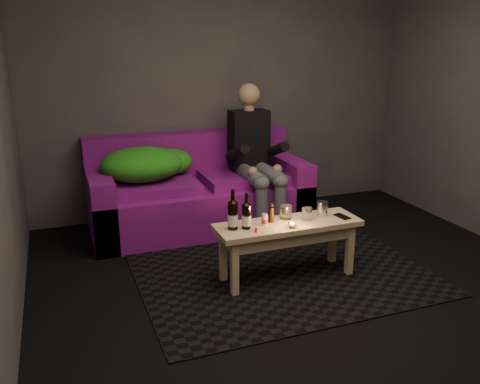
# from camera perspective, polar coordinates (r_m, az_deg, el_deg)

# --- Properties ---
(floor) EXTENTS (4.50, 4.50, 0.00)m
(floor) POSITION_cam_1_polar(r_m,az_deg,el_deg) (3.70, 9.74, -12.24)
(floor) COLOR black
(floor) RESTS_ON ground
(room) EXTENTS (4.50, 4.50, 4.50)m
(room) POSITION_cam_1_polar(r_m,az_deg,el_deg) (3.65, 7.31, 14.51)
(room) COLOR silver
(room) RESTS_ON ground
(rug) EXTENTS (2.25, 1.65, 0.01)m
(rug) POSITION_cam_1_polar(r_m,az_deg,el_deg) (4.06, 4.93, -9.17)
(rug) COLOR black
(rug) RESTS_ON floor
(sofa) EXTENTS (2.06, 0.93, 0.89)m
(sofa) POSITION_cam_1_polar(r_m,az_deg,el_deg) (4.98, -4.80, -0.28)
(sofa) COLOR #77107D
(sofa) RESTS_ON floor
(green_blanket) EXTENTS (0.91, 0.62, 0.31)m
(green_blanket) POSITION_cam_1_polar(r_m,az_deg,el_deg) (4.78, -10.52, 3.07)
(green_blanket) COLOR #217815
(green_blanket) RESTS_ON sofa
(person) EXTENTS (0.37, 0.85, 1.37)m
(person) POSITION_cam_1_polar(r_m,az_deg,el_deg) (4.89, 1.70, 4.20)
(person) COLOR black
(person) RESTS_ON sofa
(coffee_table) EXTENTS (1.12, 0.37, 0.46)m
(coffee_table) POSITION_cam_1_polar(r_m,az_deg,el_deg) (3.87, 5.38, -4.54)
(coffee_table) COLOR #EBC889
(coffee_table) RESTS_ON rug
(beer_bottle_a) EXTENTS (0.08, 0.08, 0.30)m
(beer_bottle_a) POSITION_cam_1_polar(r_m,az_deg,el_deg) (3.66, -0.81, -2.57)
(beer_bottle_a) COLOR black
(beer_bottle_a) RESTS_ON coffee_table
(beer_bottle_b) EXTENTS (0.07, 0.07, 0.27)m
(beer_bottle_b) POSITION_cam_1_polar(r_m,az_deg,el_deg) (3.67, 0.73, -2.68)
(beer_bottle_b) COLOR black
(beer_bottle_b) RESTS_ON coffee_table
(salt_shaker) EXTENTS (0.05, 0.05, 0.09)m
(salt_shaker) POSITION_cam_1_polar(r_m,az_deg,el_deg) (3.76, 2.76, -3.10)
(salt_shaker) COLOR silver
(salt_shaker) RESTS_ON coffee_table
(pepper_mill) EXTENTS (0.05, 0.05, 0.12)m
(pepper_mill) POSITION_cam_1_polar(r_m,az_deg,el_deg) (3.82, 3.53, -2.57)
(pepper_mill) COLOR black
(pepper_mill) RESTS_ON coffee_table
(tumbler_back) EXTENTS (0.11, 0.11, 0.11)m
(tumbler_back) POSITION_cam_1_polar(r_m,az_deg,el_deg) (3.90, 5.18, -2.27)
(tumbler_back) COLOR white
(tumbler_back) RESTS_ON coffee_table
(tealight) EXTENTS (0.05, 0.05, 0.04)m
(tealight) POSITION_cam_1_polar(r_m,az_deg,el_deg) (3.74, 5.87, -3.69)
(tealight) COLOR white
(tealight) RESTS_ON coffee_table
(tumbler_front) EXTENTS (0.08, 0.08, 0.10)m
(tumbler_front) POSITION_cam_1_polar(r_m,az_deg,el_deg) (3.90, 7.53, -2.45)
(tumbler_front) COLOR white
(tumbler_front) RESTS_ON coffee_table
(steel_cup) EXTENTS (0.11, 0.11, 0.12)m
(steel_cup) POSITION_cam_1_polar(r_m,az_deg,el_deg) (3.99, 9.22, -1.88)
(steel_cup) COLOR #BABBC1
(steel_cup) RESTS_ON coffee_table
(smartphone) EXTENTS (0.09, 0.15, 0.01)m
(smartphone) POSITION_cam_1_polar(r_m,az_deg,el_deg) (4.02, 11.39, -2.71)
(smartphone) COLOR black
(smartphone) RESTS_ON coffee_table
(red_lighter) EXTENTS (0.05, 0.07, 0.01)m
(red_lighter) POSITION_cam_1_polar(r_m,az_deg,el_deg) (3.66, 1.81, -4.31)
(red_lighter) COLOR red
(red_lighter) RESTS_ON coffee_table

